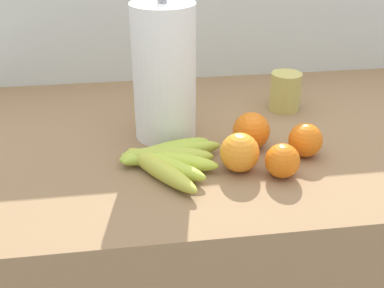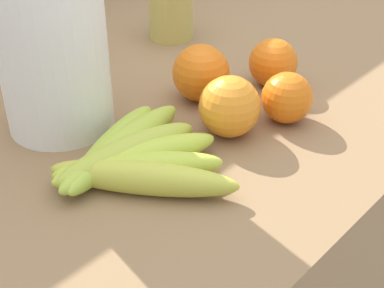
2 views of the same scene
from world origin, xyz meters
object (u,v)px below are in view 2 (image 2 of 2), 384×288
Objects in this scene: banana_bunch at (131,158)px; orange_center at (230,107)px; orange_back_right at (273,63)px; paper_towel_roll at (47,16)px; orange_right at (201,73)px; mug at (171,11)px; orange_far_right at (287,98)px.

banana_bunch is 2.84× the size of orange_center.
orange_back_right is 0.22× the size of paper_towel_roll.
paper_towel_roll is at bearing 153.32° from orange_right.
banana_bunch is 2.76× the size of orange_right.
mug reaches higher than orange_right.
orange_back_right is at bearing -97.77° from mug.
banana_bunch is at bearing 163.43° from orange_far_right.
orange_right reaches higher than orange_back_right.
mug is at bearing 82.23° from orange_back_right.
orange_right is at bearing 103.74° from orange_far_right.
orange_far_right is (0.07, -0.03, -0.01)m from orange_center.
banana_bunch is 0.68× the size of paper_towel_roll.
orange_center reaches higher than banana_bunch.
orange_right is 1.03× the size of orange_center.
orange_center reaches higher than orange_back_right.
mug is at bearing 17.98° from paper_towel_roll.
mug is (0.29, 0.10, -0.10)m from paper_towel_roll.
orange_right is at bearing 17.34° from banana_bunch.
mug is (0.03, 0.23, 0.01)m from orange_back_right.
orange_center is at bearing -53.85° from paper_towel_roll.
orange_far_right is (0.03, -0.12, -0.01)m from orange_right.
paper_towel_roll reaches higher than banana_bunch.
paper_towel_roll is (0.01, 0.14, 0.12)m from banana_bunch.
orange_far_right is (-0.07, -0.07, -0.00)m from orange_back_right.
orange_back_right is 0.31m from paper_towel_roll.
orange_center is at bearing -165.39° from orange_back_right.
orange_far_right is at bearing -16.57° from banana_bunch.
paper_towel_roll reaches higher than orange_far_right.
orange_right is 0.12m from orange_far_right.
paper_towel_roll reaches higher than orange_right.
orange_right is 1.19× the size of orange_far_right.
paper_towel_roll is at bearing 153.64° from orange_back_right.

